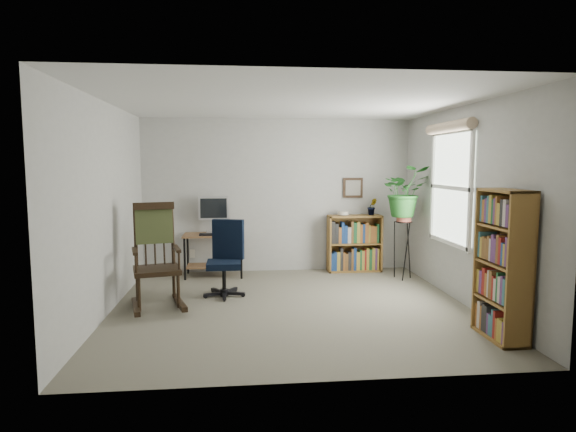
{
  "coord_description": "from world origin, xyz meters",
  "views": [
    {
      "loc": [
        -0.6,
        -5.56,
        1.7
      ],
      "look_at": [
        0.0,
        0.4,
        1.05
      ],
      "focal_mm": 30.0,
      "sensor_mm": 36.0,
      "label": 1
    }
  ],
  "objects": [
    {
      "name": "wall_right",
      "position": [
        2.1,
        0.0,
        1.2
      ],
      "size": [
        0.0,
        4.0,
        2.4
      ],
      "primitive_type": "cube",
      "color": "#B2B2AE",
      "rests_on": "ground"
    },
    {
      "name": "wall_back",
      "position": [
        0.0,
        2.0,
        1.2
      ],
      "size": [
        4.2,
        0.0,
        2.4
      ],
      "primitive_type": "cube",
      "color": "#B2B2AE",
      "rests_on": "ground"
    },
    {
      "name": "wall_left",
      "position": [
        -2.1,
        0.0,
        1.2
      ],
      "size": [
        0.0,
        4.0,
        2.4
      ],
      "primitive_type": "cube",
      "color": "#B2B2AE",
      "rests_on": "ground"
    },
    {
      "name": "office_chair",
      "position": [
        -0.81,
        0.56,
        0.5
      ],
      "size": [
        0.67,
        0.67,
        0.99
      ],
      "primitive_type": null,
      "rotation": [
        0.0,
        0.0,
        -0.28
      ],
      "color": "black",
      "rests_on": "floor"
    },
    {
      "name": "desk",
      "position": [
        -1.0,
        1.7,
        0.32
      ],
      "size": [
        0.9,
        0.49,
        0.65
      ],
      "primitive_type": null,
      "color": "brown",
      "rests_on": "floor"
    },
    {
      "name": "keyboard",
      "position": [
        -1.0,
        1.58,
        0.66
      ],
      "size": [
        0.4,
        0.15,
        0.02
      ],
      "primitive_type": "cube",
      "color": "black",
      "rests_on": "desk"
    },
    {
      "name": "spider_plant",
      "position": [
        1.8,
        1.25,
        1.66
      ],
      "size": [
        1.69,
        1.88,
        1.46
      ],
      "primitive_type": "imported",
      "color": "#226222",
      "rests_on": "plant_stand"
    },
    {
      "name": "low_bookshelf",
      "position": [
        1.2,
        1.82,
        0.45
      ],
      "size": [
        0.85,
        0.28,
        0.89
      ],
      "primitive_type": null,
      "color": "olive",
      "rests_on": "floor"
    },
    {
      "name": "rocking_chair",
      "position": [
        -1.58,
        0.12,
        0.63
      ],
      "size": [
        0.89,
        1.21,
        1.26
      ],
      "primitive_type": null,
      "rotation": [
        0.0,
        0.0,
        0.24
      ],
      "color": "black",
      "rests_on": "floor"
    },
    {
      "name": "framed_picture",
      "position": [
        1.2,
        1.97,
        1.32
      ],
      "size": [
        0.32,
        0.04,
        0.32
      ],
      "primitive_type": null,
      "color": "black",
      "rests_on": "wall_back"
    },
    {
      "name": "monitor",
      "position": [
        -1.0,
        1.84,
        0.93
      ],
      "size": [
        0.46,
        0.16,
        0.56
      ],
      "primitive_type": null,
      "color": "silver",
      "rests_on": "desk"
    },
    {
      "name": "window",
      "position": [
        2.06,
        0.3,
        1.4
      ],
      "size": [
        0.12,
        1.2,
        1.5
      ],
      "primitive_type": null,
      "color": "white",
      "rests_on": "wall_right"
    },
    {
      "name": "potted_plant_small",
      "position": [
        1.48,
        1.83,
        0.95
      ],
      "size": [
        0.13,
        0.24,
        0.11
      ],
      "primitive_type": "imported",
      "color": "#226222",
      "rests_on": "low_bookshelf"
    },
    {
      "name": "plant_stand",
      "position": [
        1.8,
        1.25,
        0.5
      ],
      "size": [
        0.28,
        0.28,
        1.0
      ],
      "primitive_type": null,
      "rotation": [
        0.0,
        0.0,
        0.01
      ],
      "color": "black",
      "rests_on": "floor"
    },
    {
      "name": "floor",
      "position": [
        0.0,
        0.0,
        0.0
      ],
      "size": [
        4.2,
        4.0,
        0.0
      ],
      "primitive_type": "cube",
      "color": "slate",
      "rests_on": "ground"
    },
    {
      "name": "ceiling",
      "position": [
        0.0,
        0.0,
        2.4
      ],
      "size": [
        4.2,
        4.0,
        0.0
      ],
      "primitive_type": "cube",
      "color": "silver",
      "rests_on": "ground"
    },
    {
      "name": "tall_bookshelf",
      "position": [
        1.92,
        -1.23,
        0.73
      ],
      "size": [
        0.27,
        0.64,
        1.46
      ],
      "primitive_type": null,
      "color": "olive",
      "rests_on": "floor"
    },
    {
      "name": "wall_front",
      "position": [
        0.0,
        -2.0,
        1.2
      ],
      "size": [
        4.2,
        0.0,
        2.4
      ],
      "primitive_type": "cube",
      "color": "#B2B2AE",
      "rests_on": "ground"
    }
  ]
}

